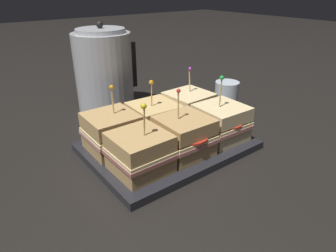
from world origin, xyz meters
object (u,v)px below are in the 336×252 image
at_px(kettle_steel, 104,72).
at_px(drinking_glass, 226,97).
at_px(serving_platter, 168,146).
at_px(sandwich_front_left, 140,152).
at_px(sandwich_front_right, 221,123).
at_px(sandwich_back_right, 189,108).
at_px(sandwich_front_center, 184,136).
at_px(sandwich_back_left, 112,132).
at_px(sandwich_back_center, 154,119).

relative_size(kettle_steel, drinking_glass, 2.79).
bearing_deg(serving_platter, drinking_glass, 15.39).
relative_size(sandwich_front_left, sandwich_front_right, 0.92).
xyz_separation_m(sandwich_back_right, drinking_glass, (0.17, 0.02, -0.01)).
bearing_deg(sandwich_front_left, sandwich_front_center, -0.89).
relative_size(sandwich_front_right, sandwich_back_left, 1.06).
bearing_deg(serving_platter, sandwich_front_right, -26.91).
distance_m(serving_platter, sandwich_front_right, 0.14).
height_order(sandwich_back_right, kettle_steel, kettle_steel).
bearing_deg(serving_platter, sandwich_front_center, -91.43).
bearing_deg(sandwich_back_left, sandwich_front_right, -26.22).
height_order(serving_platter, sandwich_front_center, sandwich_front_center).
relative_size(sandwich_back_center, sandwich_back_right, 0.96).
xyz_separation_m(sandwich_front_center, sandwich_back_right, (0.12, 0.12, -0.00)).
relative_size(sandwich_front_left, kettle_steel, 0.55).
bearing_deg(serving_platter, sandwich_back_center, 90.30).
bearing_deg(kettle_steel, sandwich_back_center, -90.30).
bearing_deg(sandwich_back_center, sandwich_back_left, -179.14).
xyz_separation_m(sandwich_front_center, drinking_glass, (0.29, 0.14, -0.01)).
relative_size(serving_platter, sandwich_front_right, 2.34).
distance_m(serving_platter, sandwich_back_right, 0.14).
relative_size(sandwich_front_center, sandwich_front_right, 0.95).
bearing_deg(sandwich_back_center, sandwich_back_right, 0.02).
bearing_deg(kettle_steel, sandwich_front_center, -90.38).
distance_m(sandwich_front_center, sandwich_front_right, 0.12).
distance_m(serving_platter, drinking_glass, 0.30).
bearing_deg(sandwich_front_center, kettle_steel, 89.62).
xyz_separation_m(serving_platter, sandwich_back_center, (-0.00, 0.06, 0.05)).
bearing_deg(sandwich_front_right, sandwich_back_center, 134.91).
bearing_deg(sandwich_back_right, sandwich_front_right, -89.36).
xyz_separation_m(sandwich_back_right, kettle_steel, (-0.11, 0.26, 0.06)).
bearing_deg(drinking_glass, sandwich_front_right, -140.86).
height_order(sandwich_front_left, drinking_glass, sandwich_front_left).
distance_m(sandwich_front_left, kettle_steel, 0.40).
bearing_deg(sandwich_back_left, sandwich_back_center, 0.86).
xyz_separation_m(sandwich_front_left, sandwich_back_right, (0.23, 0.11, 0.00)).
distance_m(sandwich_back_left, drinking_glass, 0.40).
distance_m(serving_platter, kettle_steel, 0.34).
relative_size(sandwich_front_right, drinking_glass, 1.66).
bearing_deg(sandwich_front_right, sandwich_back_right, 90.64).
bearing_deg(drinking_glass, sandwich_back_center, -175.87).
height_order(serving_platter, sandwich_front_right, sandwich_front_right).
distance_m(sandwich_front_center, sandwich_back_right, 0.16).
relative_size(sandwich_front_center, sandwich_back_right, 1.01).
xyz_separation_m(sandwich_front_right, drinking_glass, (0.17, 0.14, -0.01)).
bearing_deg(kettle_steel, sandwich_back_right, -66.42).
xyz_separation_m(kettle_steel, drinking_glass, (0.28, -0.24, -0.07)).
distance_m(sandwich_front_right, kettle_steel, 0.40).
distance_m(sandwich_back_center, drinking_glass, 0.29).
relative_size(serving_platter, sandwich_front_center, 2.47).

